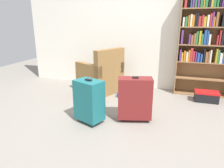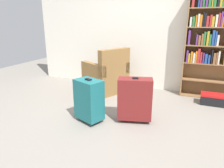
# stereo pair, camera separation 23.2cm
# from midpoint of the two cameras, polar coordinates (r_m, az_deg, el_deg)

# --- Properties ---
(ground_plane) EXTENTS (9.16, 9.16, 0.00)m
(ground_plane) POSITION_cam_midpoint_polar(r_m,az_deg,el_deg) (2.83, 1.65, -12.72)
(ground_plane) COLOR gray
(back_wall) EXTENTS (5.23, 0.10, 2.60)m
(back_wall) POSITION_cam_midpoint_polar(r_m,az_deg,el_deg) (4.47, 11.58, 15.32)
(back_wall) COLOR silver
(back_wall) RESTS_ON ground
(bookshelf) EXTENTS (1.03, 0.26, 1.93)m
(bookshelf) POSITION_cam_midpoint_polar(r_m,az_deg,el_deg) (4.23, 28.04, 10.98)
(bookshelf) COLOR olive
(bookshelf) RESTS_ON ground
(armchair) EXTENTS (0.95, 0.95, 0.90)m
(armchair) POSITION_cam_midpoint_polar(r_m,az_deg,el_deg) (4.22, 0.07, 2.07)
(armchair) COLOR olive
(armchair) RESTS_ON ground
(mug) EXTENTS (0.12, 0.08, 0.10)m
(mug) POSITION_cam_midpoint_polar(r_m,az_deg,el_deg) (3.97, 4.71, -3.04)
(mug) COLOR #1959A5
(mug) RESTS_ON ground
(storage_box) EXTENTS (0.41, 0.23, 0.19)m
(storage_box) POSITION_cam_midpoint_polar(r_m,az_deg,el_deg) (4.06, 27.55, -3.70)
(storage_box) COLOR black
(storage_box) RESTS_ON ground
(suitcase_teal) EXTENTS (0.45, 0.38, 0.64)m
(suitcase_teal) POSITION_cam_midpoint_polar(r_m,az_deg,el_deg) (2.95, -4.12, -4.31)
(suitcase_teal) COLOR #19666B
(suitcase_teal) RESTS_ON ground
(suitcase_dark_red) EXTENTS (0.52, 0.35, 0.66)m
(suitcase_dark_red) POSITION_cam_midpoint_polar(r_m,az_deg,el_deg) (2.97, 8.52, -4.09)
(suitcase_dark_red) COLOR maroon
(suitcase_dark_red) RESTS_ON ground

